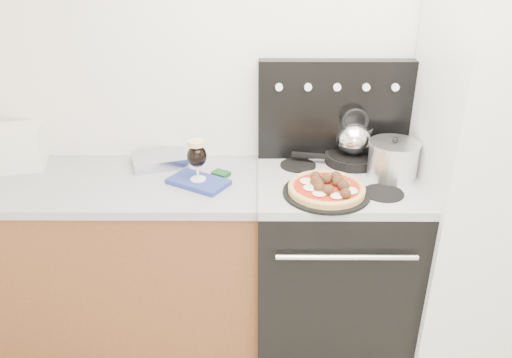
{
  "coord_description": "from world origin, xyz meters",
  "views": [
    {
      "loc": [
        -0.3,
        -0.95,
        1.95
      ],
      "look_at": [
        -0.31,
        1.05,
        0.98
      ],
      "focal_mm": 35.0,
      "sensor_mm": 36.0,
      "label": 1
    }
  ],
  "objects_px": {
    "stove_body": "(332,262)",
    "skillet": "(352,158)",
    "tea_kettle": "(354,135)",
    "base_cabinet": "(119,261)",
    "oven_mitt": "(198,182)",
    "fridge": "(490,176)",
    "pizza_pan": "(326,193)",
    "toaster_oven": "(10,148)",
    "beer_glass": "(197,160)",
    "pizza": "(327,187)",
    "stock_pot": "(393,161)"
  },
  "relations": [
    {
      "from": "fridge",
      "to": "stock_pot",
      "type": "bearing_deg",
      "value": 173.61
    },
    {
      "from": "base_cabinet",
      "to": "oven_mitt",
      "type": "xyz_separation_m",
      "value": [
        0.44,
        -0.04,
        0.48
      ]
    },
    {
      "from": "fridge",
      "to": "tea_kettle",
      "type": "xyz_separation_m",
      "value": [
        -0.61,
        0.21,
        0.12
      ]
    },
    {
      "from": "skillet",
      "to": "toaster_oven",
      "type": "bearing_deg",
      "value": -179.86
    },
    {
      "from": "base_cabinet",
      "to": "oven_mitt",
      "type": "bearing_deg",
      "value": -5.68
    },
    {
      "from": "base_cabinet",
      "to": "toaster_oven",
      "type": "height_order",
      "value": "toaster_oven"
    },
    {
      "from": "pizza",
      "to": "skillet",
      "type": "height_order",
      "value": "pizza"
    },
    {
      "from": "toaster_oven",
      "to": "beer_glass",
      "type": "xyz_separation_m",
      "value": [
        0.97,
        -0.2,
        0.02
      ]
    },
    {
      "from": "toaster_oven",
      "to": "skillet",
      "type": "distance_m",
      "value": 1.72
    },
    {
      "from": "stove_body",
      "to": "pizza_pan",
      "type": "height_order",
      "value": "pizza_pan"
    },
    {
      "from": "fridge",
      "to": "skillet",
      "type": "distance_m",
      "value": 0.64
    },
    {
      "from": "pizza_pan",
      "to": "stove_body",
      "type": "bearing_deg",
      "value": 63.86
    },
    {
      "from": "fridge",
      "to": "stove_body",
      "type": "bearing_deg",
      "value": 177.95
    },
    {
      "from": "stove_body",
      "to": "skillet",
      "type": "relative_size",
      "value": 3.26
    },
    {
      "from": "pizza",
      "to": "base_cabinet",
      "type": "bearing_deg",
      "value": 169.99
    },
    {
      "from": "pizza",
      "to": "beer_glass",
      "type": "bearing_deg",
      "value": 166.79
    },
    {
      "from": "tea_kettle",
      "to": "beer_glass",
      "type": "bearing_deg",
      "value": -162.02
    },
    {
      "from": "pizza_pan",
      "to": "skillet",
      "type": "distance_m",
      "value": 0.39
    },
    {
      "from": "fridge",
      "to": "skillet",
      "type": "relative_size",
      "value": 7.05
    },
    {
      "from": "oven_mitt",
      "to": "pizza_pan",
      "type": "relative_size",
      "value": 0.71
    },
    {
      "from": "fridge",
      "to": "oven_mitt",
      "type": "distance_m",
      "value": 1.36
    },
    {
      "from": "oven_mitt",
      "to": "skillet",
      "type": "xyz_separation_m",
      "value": [
        0.76,
        0.21,
        0.03
      ]
    },
    {
      "from": "base_cabinet",
      "to": "fridge",
      "type": "xyz_separation_m",
      "value": [
        1.8,
        -0.05,
        0.52
      ]
    },
    {
      "from": "base_cabinet",
      "to": "stove_body",
      "type": "xyz_separation_m",
      "value": [
        1.1,
        -0.02,
        0.01
      ]
    },
    {
      "from": "oven_mitt",
      "to": "skillet",
      "type": "distance_m",
      "value": 0.78
    },
    {
      "from": "beer_glass",
      "to": "pizza",
      "type": "relative_size",
      "value": 0.59
    },
    {
      "from": "oven_mitt",
      "to": "pizza_pan",
      "type": "height_order",
      "value": "pizza_pan"
    },
    {
      "from": "fridge",
      "to": "base_cabinet",
      "type": "bearing_deg",
      "value": 178.41
    },
    {
      "from": "toaster_oven",
      "to": "oven_mitt",
      "type": "xyz_separation_m",
      "value": [
        0.97,
        -0.2,
        -0.09
      ]
    },
    {
      "from": "skillet",
      "to": "stock_pot",
      "type": "bearing_deg",
      "value": -45.74
    },
    {
      "from": "toaster_oven",
      "to": "oven_mitt",
      "type": "bearing_deg",
      "value": -25.36
    },
    {
      "from": "skillet",
      "to": "tea_kettle",
      "type": "relative_size",
      "value": 1.37
    },
    {
      "from": "skillet",
      "to": "stove_body",
      "type": "bearing_deg",
      "value": -116.39
    },
    {
      "from": "toaster_oven",
      "to": "stove_body",
      "type": "bearing_deg",
      "value": -19.91
    },
    {
      "from": "beer_glass",
      "to": "stock_pot",
      "type": "bearing_deg",
      "value": 2.76
    },
    {
      "from": "toaster_oven",
      "to": "tea_kettle",
      "type": "bearing_deg",
      "value": -13.29
    },
    {
      "from": "stock_pot",
      "to": "pizza",
      "type": "bearing_deg",
      "value": -151.24
    },
    {
      "from": "stove_body",
      "to": "beer_glass",
      "type": "distance_m",
      "value": 0.88
    },
    {
      "from": "base_cabinet",
      "to": "skillet",
      "type": "height_order",
      "value": "skillet"
    },
    {
      "from": "toaster_oven",
      "to": "beer_glass",
      "type": "bearing_deg",
      "value": -25.36
    },
    {
      "from": "base_cabinet",
      "to": "pizza_pan",
      "type": "distance_m",
      "value": 1.16
    },
    {
      "from": "pizza",
      "to": "oven_mitt",
      "type": "bearing_deg",
      "value": 166.79
    },
    {
      "from": "toaster_oven",
      "to": "beer_glass",
      "type": "relative_size",
      "value": 1.59
    },
    {
      "from": "skillet",
      "to": "stock_pot",
      "type": "relative_size",
      "value": 1.18
    },
    {
      "from": "stove_body",
      "to": "oven_mitt",
      "type": "height_order",
      "value": "oven_mitt"
    },
    {
      "from": "beer_glass",
      "to": "pizza",
      "type": "xyz_separation_m",
      "value": [
        0.58,
        -0.14,
        -0.07
      ]
    },
    {
      "from": "base_cabinet",
      "to": "pizza_pan",
      "type": "relative_size",
      "value": 3.74
    },
    {
      "from": "stove_body",
      "to": "fridge",
      "type": "distance_m",
      "value": 0.87
    },
    {
      "from": "base_cabinet",
      "to": "beer_glass",
      "type": "relative_size",
      "value": 7.24
    },
    {
      "from": "skillet",
      "to": "pizza_pan",
      "type": "bearing_deg",
      "value": -116.28
    }
  ]
}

